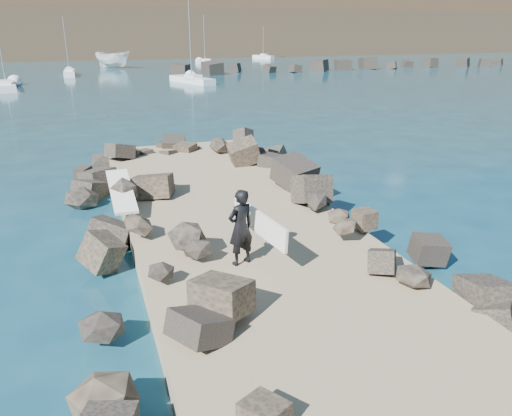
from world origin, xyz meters
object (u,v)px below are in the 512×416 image
at_px(surfboard_resting, 122,194).
at_px(boat_imported, 113,59).
at_px(surfer_with_board, 243,227).
at_px(sailboat_d, 205,62).

bearing_deg(surfboard_resting, boat_imported, 85.22).
bearing_deg(surfer_with_board, boat_imported, 88.28).
relative_size(surfer_with_board, sailboat_d, 0.28).
bearing_deg(surfboard_resting, surfer_with_board, -64.95).
distance_m(surfer_with_board, sailboat_d, 76.82).
xyz_separation_m(boat_imported, surfer_with_board, (-2.16, -71.81, 0.24)).
distance_m(surfboard_resting, surfer_with_board, 5.30).
relative_size(boat_imported, surfer_with_board, 2.99).
xyz_separation_m(surfboard_resting, boat_imported, (4.47, 67.06, 0.22)).
distance_m(boat_imported, surfer_with_board, 71.84).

